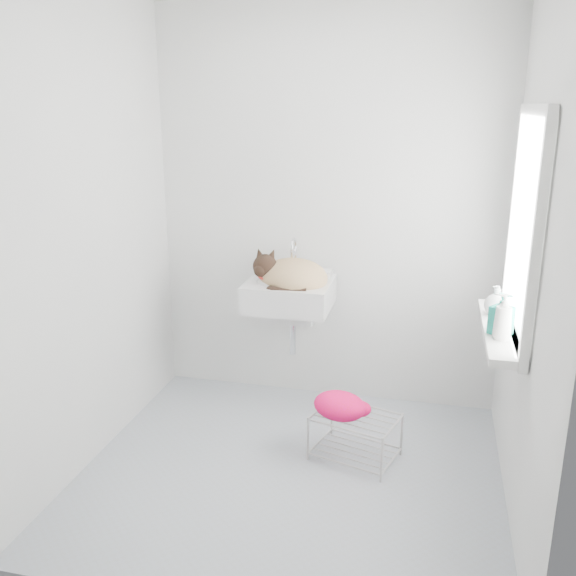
% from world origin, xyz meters
% --- Properties ---
extents(floor, '(2.20, 2.00, 0.02)m').
position_xyz_m(floor, '(0.00, 0.00, 0.00)').
color(floor, '#A2A8B0').
rests_on(floor, ground).
extents(back_wall, '(2.20, 0.02, 2.50)m').
position_xyz_m(back_wall, '(0.00, 1.00, 1.25)').
color(back_wall, white).
rests_on(back_wall, ground).
extents(right_wall, '(0.02, 2.00, 2.50)m').
position_xyz_m(right_wall, '(1.10, 0.00, 1.25)').
color(right_wall, white).
rests_on(right_wall, ground).
extents(left_wall, '(0.02, 2.00, 2.50)m').
position_xyz_m(left_wall, '(-1.10, 0.00, 1.25)').
color(left_wall, white).
rests_on(left_wall, ground).
extents(window_glass, '(0.01, 0.80, 1.00)m').
position_xyz_m(window_glass, '(1.09, 0.20, 1.35)').
color(window_glass, white).
rests_on(window_glass, right_wall).
extents(window_frame, '(0.04, 0.90, 1.10)m').
position_xyz_m(window_frame, '(1.07, 0.20, 1.35)').
color(window_frame, white).
rests_on(window_frame, right_wall).
extents(windowsill, '(0.16, 0.88, 0.04)m').
position_xyz_m(windowsill, '(1.01, 0.20, 0.83)').
color(windowsill, white).
rests_on(windowsill, right_wall).
extents(sink, '(0.52, 0.45, 0.21)m').
position_xyz_m(sink, '(-0.18, 0.74, 0.85)').
color(sink, white).
rests_on(sink, back_wall).
extents(faucet, '(0.19, 0.13, 0.19)m').
position_xyz_m(faucet, '(-0.18, 0.92, 0.99)').
color(faucet, silver).
rests_on(faucet, sink).
extents(cat, '(0.47, 0.40, 0.28)m').
position_xyz_m(cat, '(-0.17, 0.72, 0.89)').
color(cat, tan).
rests_on(cat, sink).
extents(wire_rack, '(0.50, 0.41, 0.26)m').
position_xyz_m(wire_rack, '(0.31, 0.23, 0.15)').
color(wire_rack, silver).
rests_on(wire_rack, floor).
extents(towel, '(0.37, 0.33, 0.12)m').
position_xyz_m(towel, '(0.23, 0.20, 0.29)').
color(towel, red).
rests_on(towel, wire_rack).
extents(bottle_a, '(0.08, 0.08, 0.19)m').
position_xyz_m(bottle_a, '(1.00, 0.02, 0.85)').
color(bottle_a, white).
rests_on(bottle_a, windowsill).
extents(bottle_b, '(0.13, 0.13, 0.20)m').
position_xyz_m(bottle_b, '(1.00, 0.09, 0.85)').
color(bottle_b, '#168C7C').
rests_on(bottle_b, windowsill).
extents(bottle_c, '(0.17, 0.17, 0.16)m').
position_xyz_m(bottle_c, '(1.00, 0.38, 0.85)').
color(bottle_c, silver).
rests_on(bottle_c, windowsill).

